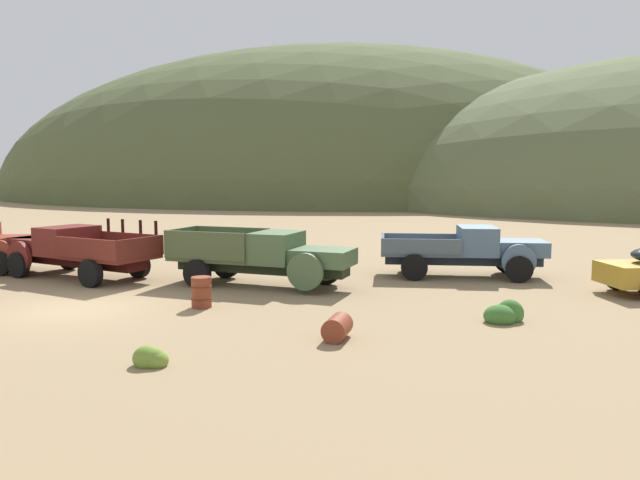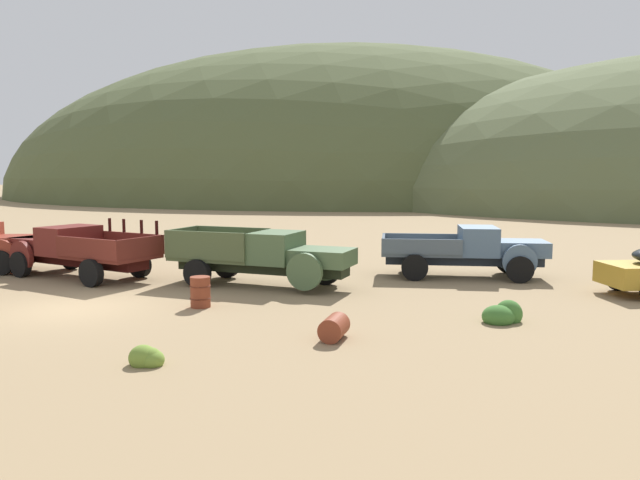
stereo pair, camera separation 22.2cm
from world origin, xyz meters
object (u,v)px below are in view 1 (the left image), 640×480
(oil_drum_by_truck, at_px, (337,328))
(oil_drum_foreground, at_px, (201,292))
(truck_weathered_green, at_px, (271,257))
(truck_chalk_blue, at_px, (475,251))
(truck_oxblood, at_px, (70,250))

(oil_drum_by_truck, xyz_separation_m, oil_drum_foreground, (-4.48, 2.46, 0.16))
(truck_weathered_green, distance_m, oil_drum_by_truck, 6.96)
(oil_drum_by_truck, relative_size, oil_drum_foreground, 1.02)
(truck_chalk_blue, bearing_deg, truck_oxblood, -173.72)
(truck_weathered_green, height_order, oil_drum_foreground, truck_weathered_green)
(truck_weathered_green, xyz_separation_m, oil_drum_by_truck, (3.46, -5.99, -0.75))
(truck_chalk_blue, bearing_deg, oil_drum_by_truck, -115.81)
(truck_oxblood, bearing_deg, truck_chalk_blue, -150.73)
(truck_oxblood, bearing_deg, truck_weathered_green, -165.11)
(oil_drum_foreground, bearing_deg, truck_chalk_blue, 41.99)
(truck_weathered_green, xyz_separation_m, truck_chalk_blue, (6.84, 3.55, -0.04))
(truck_oxblood, relative_size, oil_drum_foreground, 7.44)
(truck_weathered_green, bearing_deg, truck_oxblood, -174.04)
(truck_oxblood, distance_m, oil_drum_foreground, 7.89)
(oil_drum_by_truck, height_order, oil_drum_foreground, oil_drum_foreground)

